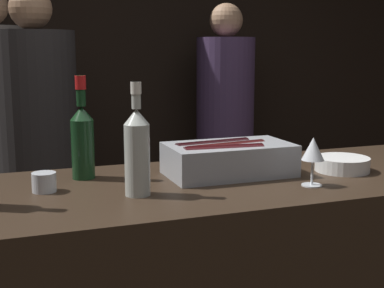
{
  "coord_description": "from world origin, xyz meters",
  "views": [
    {
      "loc": [
        -0.59,
        -1.24,
        1.46
      ],
      "look_at": [
        0.0,
        0.38,
        1.15
      ],
      "focal_mm": 50.0,
      "sensor_mm": 36.0,
      "label": 1
    }
  ],
  "objects_px": {
    "wine_glass": "(313,151)",
    "candle_votive": "(44,182)",
    "person_in_hoodie": "(38,145)",
    "ice_bin_with_bottles": "(227,158)",
    "white_wine_bottle": "(137,149)",
    "person_grey_polo": "(225,126)",
    "red_wine_bottle_burgundy": "(82,137)",
    "bowl_white": "(342,164)"
  },
  "relations": [
    {
      "from": "bowl_white",
      "to": "person_grey_polo",
      "type": "relative_size",
      "value": 0.11
    },
    {
      "from": "red_wine_bottle_burgundy",
      "to": "white_wine_bottle",
      "type": "bearing_deg",
      "value": -66.12
    },
    {
      "from": "ice_bin_with_bottles",
      "to": "person_in_hoodie",
      "type": "bearing_deg",
      "value": 115.14
    },
    {
      "from": "red_wine_bottle_burgundy",
      "to": "person_in_hoodie",
      "type": "bearing_deg",
      "value": 94.22
    },
    {
      "from": "ice_bin_with_bottles",
      "to": "wine_glass",
      "type": "xyz_separation_m",
      "value": [
        0.19,
        -0.23,
        0.05
      ]
    },
    {
      "from": "wine_glass",
      "to": "person_grey_polo",
      "type": "distance_m",
      "value": 1.79
    },
    {
      "from": "person_in_hoodie",
      "to": "white_wine_bottle",
      "type": "bearing_deg",
      "value": 129.12
    },
    {
      "from": "ice_bin_with_bottles",
      "to": "candle_votive",
      "type": "xyz_separation_m",
      "value": [
        -0.61,
        -0.01,
        -0.03
      ]
    },
    {
      "from": "bowl_white",
      "to": "red_wine_bottle_burgundy",
      "type": "height_order",
      "value": "red_wine_bottle_burgundy"
    },
    {
      "from": "wine_glass",
      "to": "person_in_hoodie",
      "type": "height_order",
      "value": "person_in_hoodie"
    },
    {
      "from": "candle_votive",
      "to": "white_wine_bottle",
      "type": "height_order",
      "value": "white_wine_bottle"
    },
    {
      "from": "white_wine_bottle",
      "to": "person_grey_polo",
      "type": "relative_size",
      "value": 0.19
    },
    {
      "from": "ice_bin_with_bottles",
      "to": "white_wine_bottle",
      "type": "height_order",
      "value": "white_wine_bottle"
    },
    {
      "from": "person_in_hoodie",
      "to": "ice_bin_with_bottles",
      "type": "bearing_deg",
      "value": 145.78
    },
    {
      "from": "wine_glass",
      "to": "candle_votive",
      "type": "distance_m",
      "value": 0.84
    },
    {
      "from": "wine_glass",
      "to": "red_wine_bottle_burgundy",
      "type": "xyz_separation_m",
      "value": [
        -0.66,
        0.35,
        0.03
      ]
    },
    {
      "from": "ice_bin_with_bottles",
      "to": "candle_votive",
      "type": "bearing_deg",
      "value": -179.22
    },
    {
      "from": "bowl_white",
      "to": "wine_glass",
      "type": "distance_m",
      "value": 0.27
    },
    {
      "from": "white_wine_bottle",
      "to": "person_grey_polo",
      "type": "bearing_deg",
      "value": 58.67
    },
    {
      "from": "person_grey_polo",
      "to": "bowl_white",
      "type": "bearing_deg",
      "value": 147.19
    },
    {
      "from": "wine_glass",
      "to": "person_in_hoodie",
      "type": "distance_m",
      "value": 1.58
    },
    {
      "from": "candle_votive",
      "to": "red_wine_bottle_burgundy",
      "type": "bearing_deg",
      "value": 43.31
    },
    {
      "from": "ice_bin_with_bottles",
      "to": "person_grey_polo",
      "type": "relative_size",
      "value": 0.24
    },
    {
      "from": "person_grey_polo",
      "to": "red_wine_bottle_burgundy",
      "type": "bearing_deg",
      "value": 116.75
    },
    {
      "from": "wine_glass",
      "to": "bowl_white",
      "type": "bearing_deg",
      "value": 33.33
    },
    {
      "from": "ice_bin_with_bottles",
      "to": "bowl_white",
      "type": "bearing_deg",
      "value": -11.73
    },
    {
      "from": "person_grey_polo",
      "to": "ice_bin_with_bottles",
      "type": "bearing_deg",
      "value": 132.41
    },
    {
      "from": "ice_bin_with_bottles",
      "to": "wine_glass",
      "type": "height_order",
      "value": "wine_glass"
    },
    {
      "from": "wine_glass",
      "to": "person_grey_polo",
      "type": "height_order",
      "value": "person_grey_polo"
    },
    {
      "from": "wine_glass",
      "to": "person_grey_polo",
      "type": "relative_size",
      "value": 0.09
    },
    {
      "from": "ice_bin_with_bottles",
      "to": "red_wine_bottle_burgundy",
      "type": "bearing_deg",
      "value": 165.3
    },
    {
      "from": "bowl_white",
      "to": "person_in_hoodie",
      "type": "distance_m",
      "value": 1.57
    },
    {
      "from": "bowl_white",
      "to": "person_in_hoodie",
      "type": "bearing_deg",
      "value": 127.43
    },
    {
      "from": "candle_votive",
      "to": "white_wine_bottle",
      "type": "bearing_deg",
      "value": -27.68
    },
    {
      "from": "ice_bin_with_bottles",
      "to": "red_wine_bottle_burgundy",
      "type": "height_order",
      "value": "red_wine_bottle_burgundy"
    },
    {
      "from": "candle_votive",
      "to": "person_in_hoodie",
      "type": "distance_m",
      "value": 1.18
    },
    {
      "from": "person_in_hoodie",
      "to": "person_grey_polo",
      "type": "relative_size",
      "value": 1.01
    },
    {
      "from": "red_wine_bottle_burgundy",
      "to": "person_grey_polo",
      "type": "bearing_deg",
      "value": 50.93
    },
    {
      "from": "wine_glass",
      "to": "red_wine_bottle_burgundy",
      "type": "distance_m",
      "value": 0.75
    },
    {
      "from": "candle_votive",
      "to": "white_wine_bottle",
      "type": "relative_size",
      "value": 0.22
    },
    {
      "from": "wine_glass",
      "to": "red_wine_bottle_burgundy",
      "type": "height_order",
      "value": "red_wine_bottle_burgundy"
    },
    {
      "from": "red_wine_bottle_burgundy",
      "to": "candle_votive",
      "type": "bearing_deg",
      "value": -136.69
    }
  ]
}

